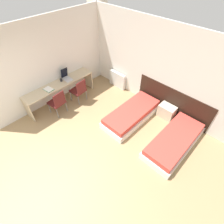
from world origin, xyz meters
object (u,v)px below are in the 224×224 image
object	(u,v)px
chair_near_laptop	(79,90)
bed_near_window	(132,114)
nightstand	(167,111)
chair_near_notebook	(58,102)
bed_near_door	(174,141)
laptop	(66,77)

from	to	relation	value
chair_near_laptop	bed_near_window	bearing A→B (deg)	11.88
bed_near_window	chair_near_laptop	size ratio (longest dim) A/B	2.29
nightstand	chair_near_notebook	bearing A→B (deg)	-138.72
bed_near_door	chair_near_notebook	size ratio (longest dim) A/B	2.29
nightstand	chair_near_notebook	distance (m)	3.44
bed_near_window	nightstand	distance (m)	1.11
chair_near_notebook	bed_near_door	bearing A→B (deg)	16.21
chair_near_laptop	chair_near_notebook	world-z (taller)	same
laptop	nightstand	bearing A→B (deg)	28.55
bed_near_window	bed_near_door	world-z (taller)	same
bed_near_door	laptop	size ratio (longest dim) A/B	5.37
chair_near_laptop	laptop	size ratio (longest dim) A/B	2.34
nightstand	chair_near_laptop	size ratio (longest dim) A/B	0.58
chair_near_notebook	chair_near_laptop	bearing A→B (deg)	82.78
chair_near_laptop	chair_near_notebook	xyz separation A→B (m)	(-0.00, -0.85, 0.00)
nightstand	chair_near_laptop	xyz separation A→B (m)	(-2.58, -1.42, 0.27)
chair_near_laptop	bed_near_door	bearing A→B (deg)	4.05
chair_near_notebook	laptop	distance (m)	0.97
chair_near_notebook	bed_near_window	bearing A→B (deg)	30.95
bed_near_door	laptop	bearing A→B (deg)	-169.95
bed_near_window	chair_near_laptop	xyz separation A→B (m)	(-1.83, -0.59, 0.31)
bed_near_window	bed_near_door	size ratio (longest dim) A/B	1.00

